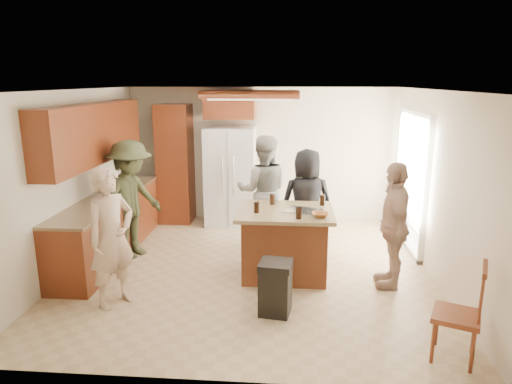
# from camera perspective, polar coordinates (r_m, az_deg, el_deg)

# --- Properties ---
(person_front_left) EXTENTS (0.71, 0.75, 1.67)m
(person_front_left) POSITION_cam_1_polar(r_m,az_deg,el_deg) (5.61, -17.60, -5.50)
(person_front_left) COLOR tan
(person_front_left) RESTS_ON ground
(person_behind_left) EXTENTS (0.90, 0.58, 1.79)m
(person_behind_left) POSITION_cam_1_polar(r_m,az_deg,el_deg) (7.31, 0.95, 0.15)
(person_behind_left) COLOR gray
(person_behind_left) RESTS_ON ground
(person_behind_right) EXTENTS (0.87, 0.63, 1.64)m
(person_behind_right) POSITION_cam_1_polar(r_m,az_deg,el_deg) (6.95, 6.33, -1.32)
(person_behind_right) COLOR black
(person_behind_right) RESTS_ON ground
(person_side_right) EXTENTS (0.55, 0.99, 1.65)m
(person_side_right) POSITION_cam_1_polar(r_m,az_deg,el_deg) (6.09, 16.81, -4.00)
(person_side_right) COLOR tan
(person_side_right) RESTS_ON ground
(person_counter) EXTENTS (0.95, 1.27, 1.78)m
(person_counter) POSITION_cam_1_polar(r_m,az_deg,el_deg) (7.05, -15.34, -0.91)
(person_counter) COLOR #373D23
(person_counter) RESTS_ON ground
(left_cabinetry) EXTENTS (0.64, 3.00, 2.30)m
(left_cabinetry) POSITION_cam_1_polar(r_m,az_deg,el_deg) (7.21, -18.50, -0.29)
(left_cabinetry) COLOR maroon
(left_cabinetry) RESTS_ON ground
(back_wall_units) EXTENTS (1.80, 0.60, 2.45)m
(back_wall_units) POSITION_cam_1_polar(r_m,az_deg,el_deg) (8.54, -8.38, 5.30)
(back_wall_units) COLOR maroon
(back_wall_units) RESTS_ON ground
(refrigerator) EXTENTS (0.90, 0.76, 1.80)m
(refrigerator) POSITION_cam_1_polar(r_m,az_deg,el_deg) (8.41, -3.17, 1.97)
(refrigerator) COLOR white
(refrigerator) RESTS_ON ground
(kitchen_island) EXTENTS (1.28, 1.03, 0.93)m
(kitchen_island) POSITION_cam_1_polar(r_m,az_deg,el_deg) (6.26, 3.60, -6.30)
(kitchen_island) COLOR #A8502B
(kitchen_island) RESTS_ON ground
(island_items) EXTENTS (0.97, 0.74, 0.15)m
(island_items) POSITION_cam_1_polar(r_m,az_deg,el_deg) (6.03, 5.88, -2.22)
(island_items) COLOR silver
(island_items) RESTS_ON kitchen_island
(trash_bin) EXTENTS (0.40, 0.40, 0.63)m
(trash_bin) POSITION_cam_1_polar(r_m,az_deg,el_deg) (5.34, 2.44, -11.81)
(trash_bin) COLOR black
(trash_bin) RESTS_ON ground
(spindle_chair) EXTENTS (0.55, 0.55, 0.99)m
(spindle_chair) POSITION_cam_1_polar(r_m,az_deg,el_deg) (4.87, 24.01, -13.99)
(spindle_chair) COLOR maroon
(spindle_chair) RESTS_ON ground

